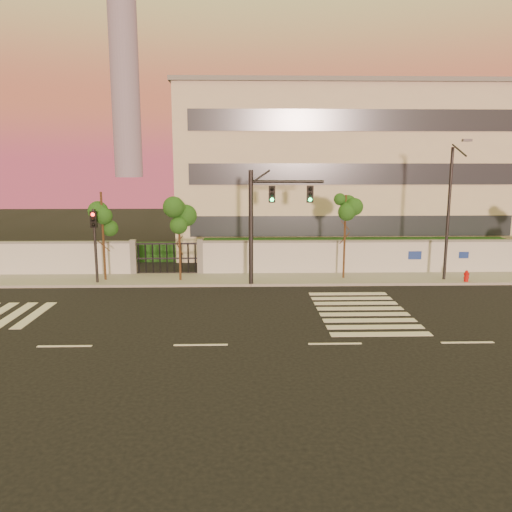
# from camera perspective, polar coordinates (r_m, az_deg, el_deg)

# --- Properties ---
(ground) EXTENTS (120.00, 120.00, 0.00)m
(ground) POSITION_cam_1_polar(r_m,az_deg,el_deg) (18.86, -6.34, -10.09)
(ground) COLOR black
(ground) RESTS_ON ground
(sidewalk) EXTENTS (60.00, 3.00, 0.15)m
(sidewalk) POSITION_cam_1_polar(r_m,az_deg,el_deg) (28.90, -4.62, -2.70)
(sidewalk) COLOR gray
(sidewalk) RESTS_ON ground
(perimeter_wall) EXTENTS (60.00, 0.36, 2.20)m
(perimeter_wall) POSITION_cam_1_polar(r_m,az_deg,el_deg) (30.16, -4.30, -0.21)
(perimeter_wall) COLOR silver
(perimeter_wall) RESTS_ON ground
(hedge_row) EXTENTS (41.00, 4.25, 1.80)m
(hedge_row) POSITION_cam_1_polar(r_m,az_deg,el_deg) (32.86, -2.22, 0.23)
(hedge_row) COLOR #103614
(hedge_row) RESTS_ON ground
(institutional_building) EXTENTS (24.40, 12.40, 12.25)m
(institutional_building) POSITION_cam_1_polar(r_m,az_deg,el_deg) (40.30, 9.23, 9.59)
(institutional_building) COLOR beige
(institutional_building) RESTS_ON ground
(distant_skyscraper) EXTENTS (16.00, 16.00, 118.00)m
(distant_skyscraper) POSITION_cam_1_polar(r_m,az_deg,el_deg) (309.98, -14.82, 20.26)
(distant_skyscraper) COLOR slate
(distant_skyscraper) RESTS_ON ground
(road_markings) EXTENTS (57.00, 7.62, 0.02)m
(road_markings) POSITION_cam_1_polar(r_m,az_deg,el_deg) (22.58, -9.57, -6.70)
(road_markings) COLOR silver
(road_markings) RESTS_ON ground
(street_tree_c) EXTENTS (1.54, 1.23, 5.13)m
(street_tree_c) POSITION_cam_1_polar(r_m,az_deg,el_deg) (29.19, -17.13, 4.37)
(street_tree_c) COLOR #382314
(street_tree_c) RESTS_ON ground
(street_tree_d) EXTENTS (1.56, 1.24, 4.53)m
(street_tree_d) POSITION_cam_1_polar(r_m,az_deg,el_deg) (28.23, -8.74, 3.63)
(street_tree_d) COLOR #382314
(street_tree_d) RESTS_ON ground
(street_tree_e) EXTENTS (1.44, 1.15, 4.93)m
(street_tree_e) POSITION_cam_1_polar(r_m,az_deg,el_deg) (28.85, 10.20, 4.30)
(street_tree_e) COLOR #382314
(street_tree_e) RESTS_ON ground
(traffic_signal_main) EXTENTS (4.00, 0.49, 6.33)m
(traffic_signal_main) POSITION_cam_1_polar(r_m,az_deg,el_deg) (26.88, 1.12, 4.84)
(traffic_signal_main) COLOR black
(traffic_signal_main) RESTS_ON ground
(traffic_signal_secondary) EXTENTS (0.33, 0.33, 4.23)m
(traffic_signal_secondary) POSITION_cam_1_polar(r_m,az_deg,el_deg) (28.72, -17.95, 2.05)
(traffic_signal_secondary) COLOR black
(traffic_signal_secondary) RESTS_ON ground
(streetlight_east) EXTENTS (0.47, 1.90, 7.90)m
(streetlight_east) POSITION_cam_1_polar(r_m,az_deg,el_deg) (29.81, 21.29, 5.20)
(streetlight_east) COLOR black
(streetlight_east) RESTS_ON ground
(fire_hydrant) EXTENTS (0.31, 0.30, 0.79)m
(fire_hydrant) POSITION_cam_1_polar(r_m,az_deg,el_deg) (30.31, 22.90, -2.26)
(fire_hydrant) COLOR #B50E0C
(fire_hydrant) RESTS_ON ground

